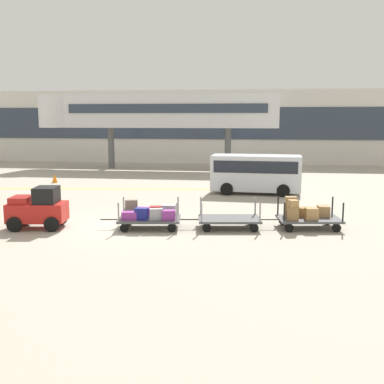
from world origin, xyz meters
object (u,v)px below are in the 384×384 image
object	(u,v)px
baggage_cart_lead	(149,215)
safety_cone_near	(55,178)
shuttle_van	(256,171)
baggage_cart_tail	(305,214)
baggage_cart_middle	(229,219)
baggage_tug	(38,209)

from	to	relation	value
baggage_cart_lead	safety_cone_near	xyz separation A→B (m)	(-8.76, 11.30, -0.24)
baggage_cart_lead	shuttle_van	bearing A→B (deg)	65.43
baggage_cart_tail	shuttle_van	size ratio (longest dim) A/B	0.63
baggage_cart_tail	safety_cone_near	xyz separation A→B (m)	(-14.59, 10.48, -0.27)
baggage_cart_middle	shuttle_van	bearing A→B (deg)	83.16
baggage_cart_middle	safety_cone_near	distance (m)	16.04
safety_cone_near	baggage_tug	bearing A→B (deg)	-68.59
baggage_cart_lead	shuttle_van	size ratio (longest dim) A/B	0.63
baggage_cart_lead	safety_cone_near	distance (m)	14.30
shuttle_van	baggage_tug	bearing A→B (deg)	-131.01
baggage_tug	baggage_cart_middle	bearing A→B (deg)	7.69
baggage_tug	shuttle_van	distance (m)	12.34
baggage_tug	baggage_cart_lead	xyz separation A→B (m)	(4.10, 0.57, -0.24)
baggage_cart_lead	safety_cone_near	size ratio (longest dim) A/B	5.58
baggage_cart_middle	baggage_cart_tail	bearing A→B (deg)	8.77
baggage_cart_tail	safety_cone_near	size ratio (longest dim) A/B	5.58
baggage_tug	baggage_cart_middle	world-z (taller)	baggage_tug
baggage_tug	baggage_cart_tail	distance (m)	10.04
baggage_cart_lead	shuttle_van	distance (m)	9.63
baggage_cart_middle	baggage_tug	bearing A→B (deg)	-172.31
baggage_cart_lead	baggage_cart_tail	xyz separation A→B (m)	(5.84, 0.82, 0.03)
baggage_cart_middle	baggage_cart_tail	world-z (taller)	baggage_cart_tail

